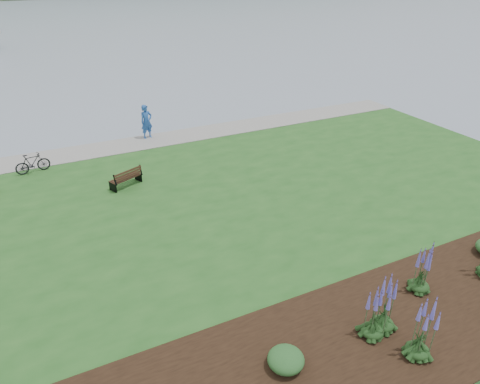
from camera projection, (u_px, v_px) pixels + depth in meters
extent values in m
plane|color=gray|center=(190.00, 202.00, 18.79)|extent=(600.00, 600.00, 0.00)
cube|color=#20501C|center=(207.00, 220.00, 17.11)|extent=(34.00, 20.00, 0.40)
cube|color=gray|center=(147.00, 142.00, 24.06)|extent=(34.00, 2.20, 0.03)
cube|color=black|center=(411.00, 319.00, 11.98)|extent=(24.00, 4.40, 0.04)
cube|color=black|center=(125.00, 178.00, 19.11)|extent=(1.50, 1.03, 0.04)
cube|color=black|center=(128.00, 174.00, 18.83)|extent=(1.35, 0.70, 0.44)
cube|color=black|center=(113.00, 187.00, 18.73)|extent=(0.25, 0.47, 0.39)
cube|color=black|center=(138.00, 177.00, 19.67)|extent=(0.25, 0.47, 0.39)
imported|color=#22509F|center=(146.00, 119.00, 24.10)|extent=(0.95, 0.77, 2.28)
imported|color=black|center=(32.00, 163.00, 20.34)|extent=(0.70, 1.63, 0.95)
ellipsoid|color=#143312|center=(417.00, 350.00, 10.81)|extent=(0.62, 0.62, 0.31)
cone|color=#5048A9|center=(425.00, 321.00, 10.34)|extent=(0.40, 0.40, 1.67)
ellipsoid|color=#143312|center=(419.00, 286.00, 12.98)|extent=(0.62, 0.62, 0.31)
cone|color=#5048A9|center=(425.00, 262.00, 12.56)|extent=(0.40, 0.40, 1.50)
ellipsoid|color=#143312|center=(372.00, 331.00, 11.39)|extent=(0.62, 0.62, 0.31)
cone|color=#5048A9|center=(377.00, 305.00, 10.96)|extent=(0.40, 0.40, 1.50)
ellipsoid|color=#143312|center=(382.00, 324.00, 11.61)|extent=(0.62, 0.62, 0.31)
cone|color=#5048A9|center=(389.00, 295.00, 11.14)|extent=(0.36, 0.36, 1.73)
ellipsoid|color=#1E4C21|center=(286.00, 360.00, 10.46)|extent=(0.92, 0.92, 0.46)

